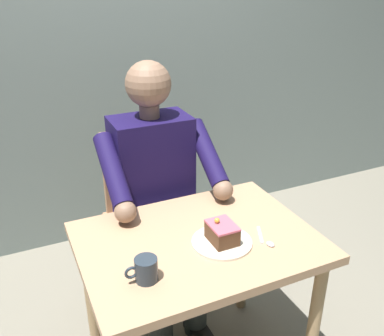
# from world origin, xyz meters

# --- Properties ---
(dining_table) EXTENTS (0.89, 0.65, 0.71)m
(dining_table) POSITION_xyz_m (0.00, 0.00, 0.60)
(dining_table) COLOR tan
(dining_table) RESTS_ON ground
(chair) EXTENTS (0.42, 0.42, 0.92)m
(chair) POSITION_xyz_m (0.00, -0.61, 0.51)
(chair) COLOR tan
(chair) RESTS_ON ground
(seated_person) EXTENTS (0.53, 0.58, 1.29)m
(seated_person) POSITION_xyz_m (0.00, -0.43, 0.68)
(seated_person) COLOR #191040
(seated_person) RESTS_ON ground
(dessert_plate) EXTENTS (0.23, 0.23, 0.01)m
(dessert_plate) POSITION_xyz_m (-0.07, 0.07, 0.71)
(dessert_plate) COLOR silver
(dessert_plate) RESTS_ON dining_table
(cake_slice) EXTENTS (0.09, 0.12, 0.09)m
(cake_slice) POSITION_xyz_m (-0.07, 0.06, 0.75)
(cake_slice) COLOR #54321D
(cake_slice) RESTS_ON dessert_plate
(coffee_cup) EXTENTS (0.11, 0.08, 0.08)m
(coffee_cup) POSITION_xyz_m (0.26, 0.14, 0.75)
(coffee_cup) COLOR #29333D
(coffee_cup) RESTS_ON dining_table
(dessert_spoon) EXTENTS (0.06, 0.14, 0.01)m
(dessert_spoon) POSITION_xyz_m (-0.23, 0.12, 0.71)
(dessert_spoon) COLOR silver
(dessert_spoon) RESTS_ON dining_table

